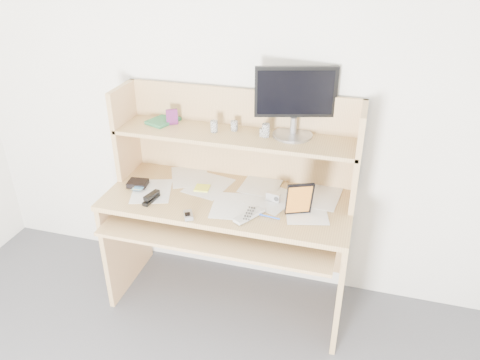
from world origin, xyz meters
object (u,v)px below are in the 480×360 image
(desk, at_px, (232,199))
(game_case, at_px, (299,199))
(keyboard, at_px, (252,221))
(monitor, at_px, (295,100))
(tv_remote, at_px, (249,215))

(desk, height_order, game_case, desk)
(keyboard, relative_size, game_case, 2.19)
(game_case, bearing_deg, keyboard, 154.00)
(game_case, height_order, monitor, monitor)
(tv_remote, distance_m, monitor, 0.67)
(game_case, bearing_deg, tv_remote, 176.35)
(keyboard, xyz_separation_m, monitor, (0.16, 0.30, 0.62))
(desk, distance_m, tv_remote, 0.31)
(tv_remote, xyz_separation_m, game_case, (0.25, 0.09, 0.09))
(tv_remote, bearing_deg, keyboard, 126.27)
(keyboard, height_order, monitor, monitor)
(keyboard, xyz_separation_m, tv_remote, (0.01, -0.10, 0.10))
(desk, height_order, keyboard, desk)
(tv_remote, relative_size, game_case, 0.94)
(desk, bearing_deg, game_case, -20.98)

